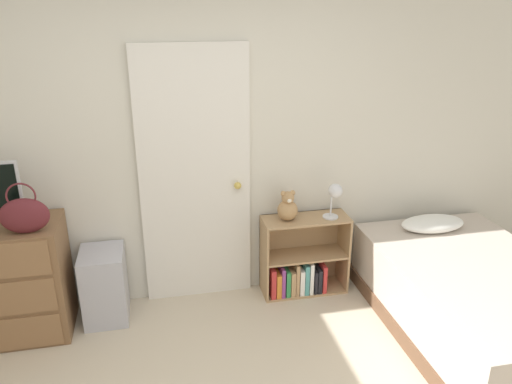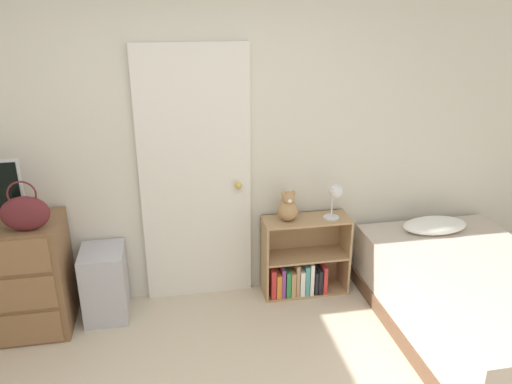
# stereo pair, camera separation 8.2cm
# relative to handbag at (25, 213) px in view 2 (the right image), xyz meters

# --- Properties ---
(wall_back) EXTENTS (10.00, 0.06, 2.55)m
(wall_back) POSITION_rel_handbag_xyz_m (1.13, 0.44, 0.29)
(wall_back) COLOR beige
(wall_back) RESTS_ON ground_plane
(door_closed) EXTENTS (0.85, 0.09, 2.03)m
(door_closed) POSITION_rel_handbag_xyz_m (1.16, 0.39, 0.03)
(door_closed) COLOR silver
(door_closed) RESTS_ON ground_plane
(handbag) EXTENTS (0.32, 0.12, 0.35)m
(handbag) POSITION_rel_handbag_xyz_m (0.00, 0.00, 0.00)
(handbag) COLOR #591E23
(handbag) RESTS_ON dresser
(storage_bin) EXTENTS (0.32, 0.38, 0.56)m
(storage_bin) POSITION_rel_handbag_xyz_m (0.42, 0.20, -0.71)
(storage_bin) COLOR #ADADB7
(storage_bin) RESTS_ON ground_plane
(bookshelf) EXTENTS (0.70, 0.28, 0.66)m
(bookshelf) POSITION_rel_handbag_xyz_m (1.98, 0.25, -0.74)
(bookshelf) COLOR tan
(bookshelf) RESTS_ON ground_plane
(teddy_bear) EXTENTS (0.16, 0.16, 0.25)m
(teddy_bear) POSITION_rel_handbag_xyz_m (1.86, 0.25, -0.21)
(teddy_bear) COLOR tan
(teddy_bear) RESTS_ON bookshelf
(desk_lamp) EXTENTS (0.14, 0.14, 0.29)m
(desk_lamp) POSITION_rel_handbag_xyz_m (2.23, 0.21, -0.11)
(desk_lamp) COLOR silver
(desk_lamp) RESTS_ON bookshelf
(bed) EXTENTS (1.21, 1.87, 0.63)m
(bed) POSITION_rel_handbag_xyz_m (3.07, -0.53, -0.72)
(bed) COLOR brown
(bed) RESTS_ON ground_plane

